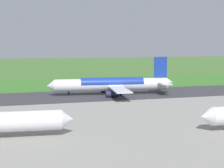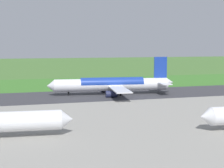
{
  "view_description": "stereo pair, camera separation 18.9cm",
  "coord_description": "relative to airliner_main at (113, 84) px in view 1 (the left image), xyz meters",
  "views": [
    {
      "loc": [
        48.86,
        131.05,
        20.75
      ],
      "look_at": [
        12.18,
        0.0,
        4.5
      ],
      "focal_mm": 52.22,
      "sensor_mm": 36.0,
      "label": 1
    },
    {
      "loc": [
        48.67,
        131.1,
        20.75
      ],
      "look_at": [
        12.18,
        0.0,
        4.5
      ],
      "focal_mm": 52.22,
      "sensor_mm": 36.0,
      "label": 2
    }
  ],
  "objects": [
    {
      "name": "traffic_cone_orange",
      "position": [
        -6.61,
        -35.1,
        -4.08
      ],
      "size": [
        0.4,
        0.4,
        0.55
      ],
      "primitive_type": "cone",
      "color": "orange",
      "rests_on": "ground"
    },
    {
      "name": "apron_concrete",
      "position": [
        -11.8,
        60.36,
        -4.33
      ],
      "size": [
        440.0,
        110.0,
        0.05
      ],
      "primitive_type": "cube",
      "color": "gray",
      "rests_on": "ground"
    },
    {
      "name": "airliner_main",
      "position": [
        0.0,
        0.0,
        0.0
      ],
      "size": [
        54.14,
        44.39,
        15.88
      ],
      "color": "white",
      "rests_on": "ground"
    },
    {
      "name": "no_stopping_sign",
      "position": [
        -10.65,
        -37.94,
        -3.0
      ],
      "size": [
        0.6,
        0.1,
        2.26
      ],
      "color": "slate",
      "rests_on": "ground"
    },
    {
      "name": "grass_verge_foreground",
      "position": [
        -11.8,
        -33.8,
        -4.33
      ],
      "size": [
        600.0,
        80.0,
        0.04
      ],
      "primitive_type": "cube",
      "color": "#3C782B",
      "rests_on": "ground"
    },
    {
      "name": "runway_asphalt",
      "position": [
        -11.8,
        -0.04,
        -4.32
      ],
      "size": [
        600.0,
        31.48,
        0.06
      ],
      "primitive_type": "cube",
      "color": "#38383D",
      "rests_on": "ground"
    },
    {
      "name": "ground_plane",
      "position": [
        -11.8,
        -0.04,
        -4.35
      ],
      "size": [
        800.0,
        800.0,
        0.0
      ],
      "primitive_type": "plane",
      "color": "#477233"
    }
  ]
}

